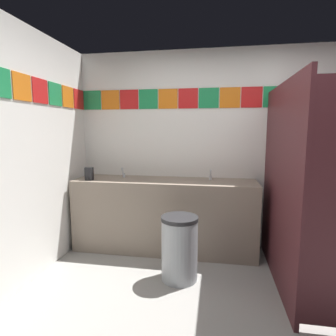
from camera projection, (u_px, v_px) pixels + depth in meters
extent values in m
plane|color=gray|center=(232.00, 330.00, 2.13)|extent=(8.61, 8.61, 0.00)
cube|color=white|center=(228.00, 150.00, 3.60)|extent=(3.91, 0.08, 2.52)
cube|color=#1E8C4C|center=(92.00, 100.00, 3.78)|extent=(0.25, 0.01, 0.25)
cube|color=orange|center=(110.00, 100.00, 3.73)|extent=(0.25, 0.01, 0.25)
cube|color=red|center=(129.00, 100.00, 3.69)|extent=(0.25, 0.01, 0.25)
cube|color=#1E8C4C|center=(148.00, 99.00, 3.65)|extent=(0.25, 0.01, 0.25)
cube|color=orange|center=(168.00, 99.00, 3.60)|extent=(0.25, 0.01, 0.25)
cube|color=red|center=(188.00, 98.00, 3.56)|extent=(0.25, 0.01, 0.25)
cube|color=#1E8C4C|center=(209.00, 98.00, 3.51)|extent=(0.25, 0.01, 0.25)
cube|color=orange|center=(230.00, 98.00, 3.47)|extent=(0.25, 0.01, 0.25)
cube|color=red|center=(252.00, 97.00, 3.43)|extent=(0.25, 0.01, 0.25)
cube|color=#1E8C4C|center=(274.00, 97.00, 3.38)|extent=(0.25, 0.01, 0.25)
cube|color=orange|center=(297.00, 96.00, 3.34)|extent=(0.25, 0.01, 0.25)
cube|color=red|center=(320.00, 96.00, 3.29)|extent=(0.25, 0.01, 0.25)
cube|color=#1E8C4C|center=(0.00, 82.00, 2.33)|extent=(0.01, 0.25, 0.25)
cube|color=orange|center=(22.00, 87.00, 2.60)|extent=(0.01, 0.25, 0.25)
cube|color=red|center=(40.00, 91.00, 2.87)|extent=(0.01, 0.25, 0.25)
cube|color=#1E8C4C|center=(55.00, 94.00, 3.14)|extent=(0.01, 0.25, 0.25)
cube|color=orange|center=(68.00, 97.00, 3.40)|extent=(0.01, 0.25, 0.25)
cube|color=red|center=(79.00, 99.00, 3.67)|extent=(0.01, 0.25, 0.25)
cube|color=gray|center=(165.00, 215.00, 3.53)|extent=(2.26, 0.56, 0.90)
cube|color=gray|center=(168.00, 179.00, 3.74)|extent=(2.26, 0.03, 0.08)
cylinder|color=#F3E8CA|center=(120.00, 183.00, 3.54)|extent=(0.34, 0.34, 0.10)
cylinder|color=#F3E8CA|center=(210.00, 186.00, 3.35)|extent=(0.34, 0.34, 0.10)
cylinder|color=silver|center=(124.00, 175.00, 3.67)|extent=(0.04, 0.04, 0.05)
cylinder|color=silver|center=(123.00, 171.00, 3.61)|extent=(0.02, 0.06, 0.09)
cylinder|color=silver|center=(211.00, 178.00, 3.48)|extent=(0.04, 0.04, 0.05)
cylinder|color=silver|center=(211.00, 173.00, 3.42)|extent=(0.02, 0.06, 0.09)
cube|color=black|center=(89.00, 174.00, 3.46)|extent=(0.09, 0.07, 0.16)
cylinder|color=black|center=(88.00, 179.00, 3.42)|extent=(0.02, 0.02, 0.03)
cube|color=#471E23|center=(280.00, 185.00, 2.75)|extent=(0.04, 1.59, 1.97)
cylinder|color=silver|center=(308.00, 192.00, 1.97)|extent=(0.02, 0.02, 0.10)
cylinder|color=white|center=(325.00, 251.00, 3.07)|extent=(0.38, 0.38, 0.40)
torus|color=white|center=(327.00, 232.00, 3.04)|extent=(0.39, 0.39, 0.05)
cube|color=white|center=(321.00, 213.00, 3.22)|extent=(0.34, 0.17, 0.34)
cylinder|color=#999EA3|center=(179.00, 250.00, 2.83)|extent=(0.37, 0.37, 0.62)
cylinder|color=#262628|center=(180.00, 219.00, 2.79)|extent=(0.37, 0.37, 0.04)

